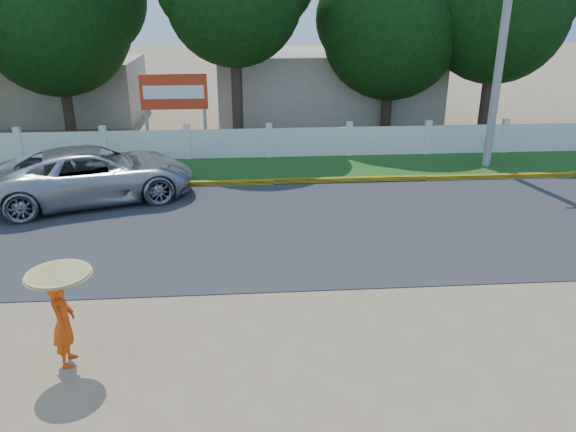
# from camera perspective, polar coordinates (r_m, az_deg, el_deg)

# --- Properties ---
(ground) EXTENTS (120.00, 120.00, 0.00)m
(ground) POSITION_cam_1_polar(r_m,az_deg,el_deg) (10.85, 0.82, -10.35)
(ground) COLOR #9E8460
(ground) RESTS_ON ground
(road) EXTENTS (60.00, 7.00, 0.02)m
(road) POSITION_cam_1_polar(r_m,az_deg,el_deg) (14.83, -0.74, -1.05)
(road) COLOR #38383A
(road) RESTS_ON ground
(grass_verge) EXTENTS (60.00, 3.50, 0.03)m
(grass_verge) POSITION_cam_1_polar(r_m,az_deg,el_deg) (19.77, -1.72, 4.87)
(grass_verge) COLOR #2D601E
(grass_verge) RESTS_ON ground
(curb) EXTENTS (40.00, 0.18, 0.16)m
(curb) POSITION_cam_1_polar(r_m,az_deg,el_deg) (18.13, -1.46, 3.50)
(curb) COLOR yellow
(curb) RESTS_ON ground
(fence) EXTENTS (40.00, 0.10, 1.10)m
(fence) POSITION_cam_1_polar(r_m,az_deg,el_deg) (21.02, -1.93, 7.41)
(fence) COLOR silver
(fence) RESTS_ON ground
(building_near) EXTENTS (10.00, 6.00, 3.20)m
(building_near) POSITION_cam_1_polar(r_m,az_deg,el_deg) (27.73, 3.75, 13.11)
(building_near) COLOR #B7AD99
(building_near) RESTS_ON ground
(building_far) EXTENTS (8.00, 5.00, 2.80)m
(building_far) POSITION_cam_1_polar(r_m,az_deg,el_deg) (29.91, -22.63, 11.78)
(building_far) COLOR #B7AD99
(building_far) RESTS_ON ground
(utility_pole) EXTENTS (0.28, 0.28, 8.14)m
(utility_pole) POSITION_cam_1_polar(r_m,az_deg,el_deg) (20.57, 20.88, 15.70)
(utility_pole) COLOR gray
(utility_pole) RESTS_ON ground
(vehicle) EXTENTS (6.26, 4.27, 1.59)m
(vehicle) POSITION_cam_1_polar(r_m,az_deg,el_deg) (17.47, -19.09, 4.04)
(vehicle) COLOR #AAAEB3
(vehicle) RESTS_ON ground
(monk_with_parasol) EXTENTS (1.04, 1.04, 1.89)m
(monk_with_parasol) POSITION_cam_1_polar(r_m,az_deg,el_deg) (9.75, -22.12, -7.68)
(monk_with_parasol) COLOR #DB450B
(monk_with_parasol) RESTS_ON ground
(billboard) EXTENTS (2.50, 0.13, 2.95)m
(billboard) POSITION_cam_1_polar(r_m,az_deg,el_deg) (21.91, -11.50, 11.84)
(billboard) COLOR gray
(billboard) RESTS_ON ground
(tree_row) EXTENTS (36.94, 8.10, 8.69)m
(tree_row) POSITION_cam_1_polar(r_m,az_deg,el_deg) (23.48, 0.44, 19.74)
(tree_row) COLOR #473828
(tree_row) RESTS_ON ground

